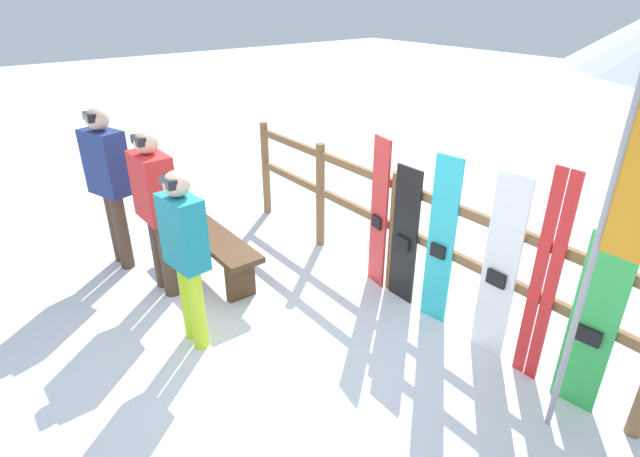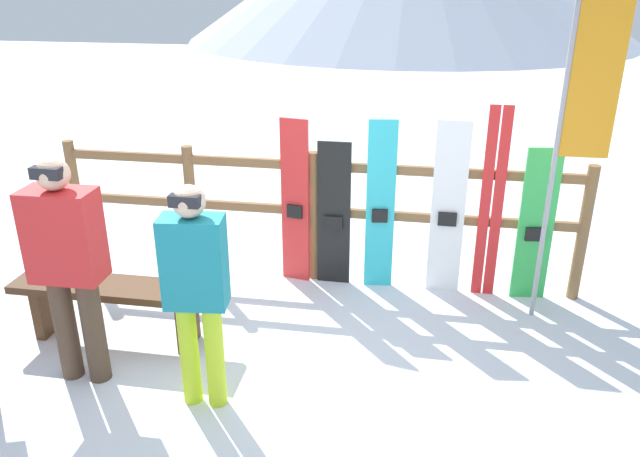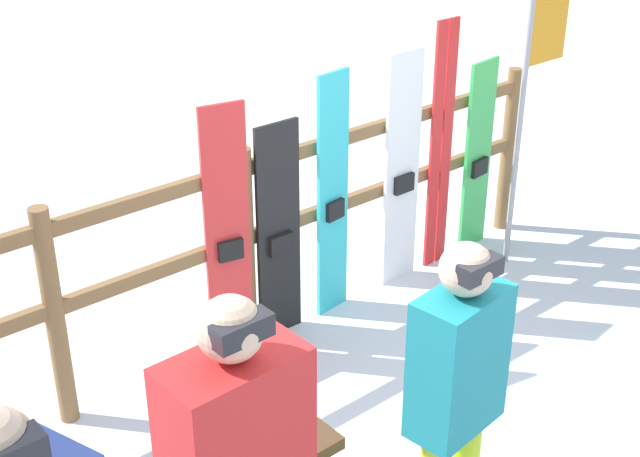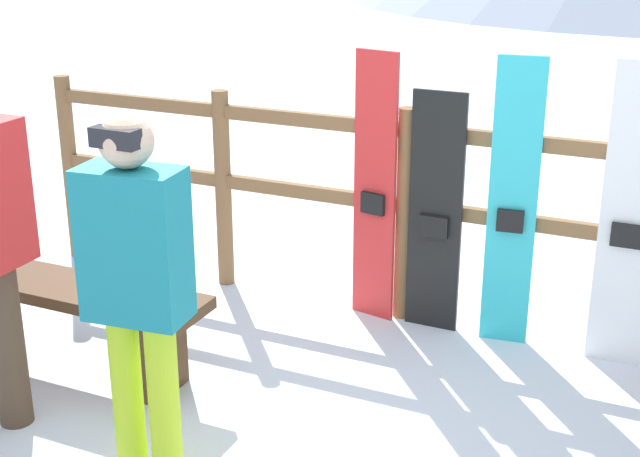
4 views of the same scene
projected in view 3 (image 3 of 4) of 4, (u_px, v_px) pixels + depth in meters
name	position (u px, v px, depth m)	size (l,w,h in m)	color
fence	(245.00, 232.00, 5.08)	(4.81, 0.10, 1.23)	brown
person_teal	(456.00, 393.00, 3.44)	(0.41, 0.26, 1.55)	#B7D826
snowboard_red	(228.00, 237.00, 4.93)	(0.26, 0.09, 1.54)	red
snowboard_black_stripe	(279.00, 233.00, 5.17)	(0.30, 0.06, 1.35)	black
snowboard_cyan	(333.00, 198.00, 5.37)	(0.25, 0.08, 1.56)	#2DBFCC
snowboard_white	(402.00, 172.00, 5.70)	(0.29, 0.05, 1.57)	white
ski_pair_red	(441.00, 148.00, 5.88)	(0.19, 0.02, 1.71)	red
snowboard_green	(478.00, 158.00, 6.18)	(0.30, 0.08, 1.38)	green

